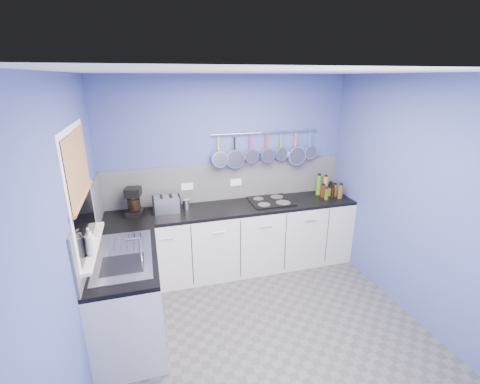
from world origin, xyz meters
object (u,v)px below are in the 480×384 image
coffee_maker (134,202)px  hob (271,201)px  soap_bottle_a (90,242)px  soap_bottle_b (92,241)px  canister (186,204)px  toaster (166,204)px  paper_towel (135,204)px

coffee_maker → hob: 1.73m
soap_bottle_a → soap_bottle_b: size_ratio=1.39×
soap_bottle_a → coffee_maker: (0.32, 1.16, -0.10)m
soap_bottle_a → canister: soap_bottle_a is taller
soap_bottle_a → toaster: 1.35m
soap_bottle_b → hob: bearing=27.2°
soap_bottle_a → toaster: soap_bottle_a is taller
soap_bottle_a → paper_towel: bearing=74.5°
soap_bottle_a → hob: 2.35m
soap_bottle_b → hob: soap_bottle_b is taller
hob → canister: bearing=177.3°
coffee_maker → toaster: 0.38m
paper_towel → soap_bottle_a: bearing=-105.5°
coffee_maker → hob: bearing=11.6°
toaster → canister: size_ratio=2.52×
canister → hob: (1.11, -0.05, -0.06)m
coffee_maker → toaster: (0.37, -0.01, -0.07)m
soap_bottle_a → canister: size_ratio=1.96×
soap_bottle_a → soap_bottle_b: (0.00, 0.08, -0.03)m
toaster → hob: size_ratio=0.56×
soap_bottle_a → hob: (2.04, 1.13, -0.26)m
coffee_maker → hob: (1.72, -0.02, -0.16)m
coffee_maker → paper_towel: bearing=90.8°
soap_bottle_a → hob: bearing=29.1°
soap_bottle_b → hob: 2.31m
soap_bottle_a → soap_bottle_b: bearing=90.0°
paper_towel → coffee_maker: 0.05m
soap_bottle_a → coffee_maker: 1.21m
toaster → canister: 0.25m
soap_bottle_a → canister: (0.93, 1.19, -0.21)m
soap_bottle_b → paper_towel: (0.33, 1.10, -0.11)m
soap_bottle_b → hob: (2.04, 1.05, -0.23)m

